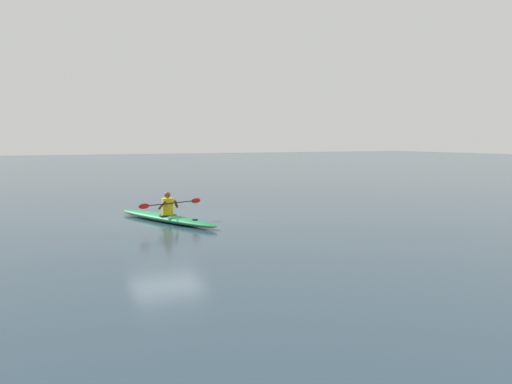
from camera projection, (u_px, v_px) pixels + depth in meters
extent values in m
plane|color=#283D4C|center=(166.00, 218.00, 18.02)|extent=(160.00, 160.00, 0.00)
ellipsoid|color=#19723F|center=(166.00, 218.00, 17.17)|extent=(2.34, 5.01, 0.24)
torus|color=black|center=(168.00, 215.00, 17.08)|extent=(0.74, 0.74, 0.04)
cylinder|color=black|center=(195.00, 220.00, 16.11)|extent=(0.18, 0.18, 0.02)
cylinder|color=yellow|center=(167.00, 206.00, 17.06)|extent=(0.37, 0.37, 0.55)
sphere|color=brown|center=(167.00, 195.00, 17.02)|extent=(0.21, 0.21, 0.21)
cylinder|color=black|center=(171.00, 203.00, 16.91)|extent=(1.97, 0.74, 0.03)
ellipsoid|color=red|center=(196.00, 201.00, 17.65)|extent=(0.39, 0.17, 0.17)
ellipsoid|color=red|center=(144.00, 206.00, 16.16)|extent=(0.39, 0.17, 0.17)
cylinder|color=brown|center=(176.00, 204.00, 17.20)|extent=(0.25, 0.26, 0.34)
cylinder|color=brown|center=(162.00, 205.00, 16.79)|extent=(0.31, 0.17, 0.34)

